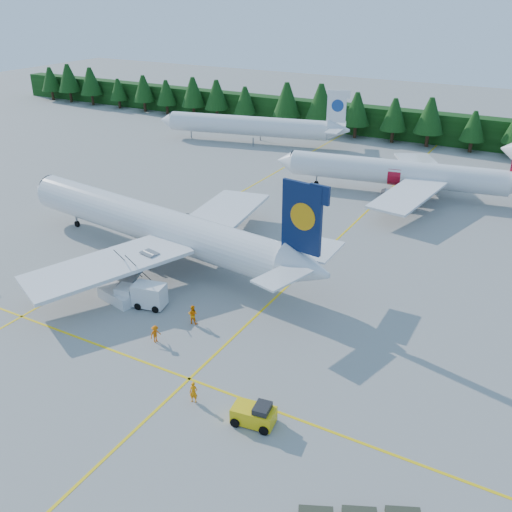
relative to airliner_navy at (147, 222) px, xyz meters
The scene contains 14 objects.
ground 17.53m from the airliner_navy, 43.42° to the right, with size 320.00×320.00×0.00m, color gray.
taxi_stripe_a 9.29m from the airliner_navy, 100.93° to the left, with size 0.25×120.00×0.01m, color yellow.
taxi_stripe_b 20.55m from the airliner_navy, 24.17° to the left, with size 0.25×120.00×0.01m, color yellow.
taxi_stripe_cross 22.00m from the airliner_navy, 55.04° to the right, with size 80.00×0.25×0.01m, color yellow.
treeline_hedge 71.35m from the airliner_navy, 79.99° to the left, with size 220.00×4.00×6.00m, color black.
airliner_navy is the anchor object (origin of this frame).
airliner_red 40.04m from the airliner_navy, 61.96° to the left, with size 38.21×31.21×11.16m.
airliner_far_left 54.17m from the airliner_navy, 108.33° to the left, with size 38.30×11.39×11.28m.
airstairs 11.67m from the airliner_navy, 65.30° to the right, with size 4.86×6.60×4.01m.
service_truck 12.84m from the airliner_navy, 54.58° to the right, with size 5.38×2.84×2.47m.
baggage_tug 32.48m from the airliner_navy, 37.44° to the right, with size 3.36×2.12×1.69m.
crew_a 28.61m from the airliner_navy, 44.29° to the right, with size 0.66×0.43×1.80m, color orange.
crew_b 17.57m from the airliner_navy, 37.39° to the right, with size 0.94×0.73×1.94m, color orange.
crew_c 19.68m from the airliner_navy, 49.48° to the right, with size 0.70×0.47×1.69m, color #DF5C04.
Camera 1 is at (29.32, -36.46, 29.44)m, focal length 40.00 mm.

